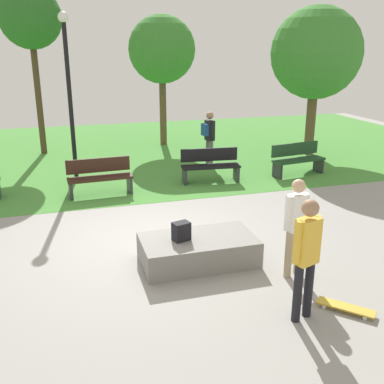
{
  "coord_description": "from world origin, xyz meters",
  "views": [
    {
      "loc": [
        -1.42,
        -7.84,
        3.59
      ],
      "look_at": [
        0.67,
        -0.75,
        1.17
      ],
      "focal_mm": 41.8,
      "sensor_mm": 36.0,
      "label": 1
    }
  ],
  "objects_px": {
    "skateboard_by_ledge": "(346,307)",
    "pedestrian_with_backpack": "(209,134)",
    "park_bench_far_right": "(297,158)",
    "tree_tall_oak": "(30,19)",
    "concrete_ledge": "(198,250)",
    "park_bench_near_lamppost": "(210,165)",
    "tree_broad_elm": "(316,54)",
    "backpack_on_ledge": "(181,231)",
    "lamp_post": "(69,82)",
    "tree_slender_maple": "(162,50)",
    "skater_watching": "(296,221)",
    "skater_performing_trick": "(307,251)",
    "park_bench_by_oak": "(100,176)"
  },
  "relations": [
    {
      "from": "skateboard_by_ledge",
      "to": "pedestrian_with_backpack",
      "type": "bearing_deg",
      "value": 85.17
    },
    {
      "from": "park_bench_near_lamppost",
      "to": "tree_slender_maple",
      "type": "relative_size",
      "value": 0.35
    },
    {
      "from": "park_bench_by_oak",
      "to": "lamp_post",
      "type": "distance_m",
      "value": 2.87
    },
    {
      "from": "park_bench_by_oak",
      "to": "tree_broad_elm",
      "type": "height_order",
      "value": "tree_broad_elm"
    },
    {
      "from": "park_bench_near_lamppost",
      "to": "tree_tall_oak",
      "type": "height_order",
      "value": "tree_tall_oak"
    },
    {
      "from": "concrete_ledge",
      "to": "skateboard_by_ledge",
      "type": "xyz_separation_m",
      "value": [
        1.56,
        -2.04,
        -0.17
      ]
    },
    {
      "from": "park_bench_far_right",
      "to": "backpack_on_ledge",
      "type": "bearing_deg",
      "value": -136.04
    },
    {
      "from": "tree_tall_oak",
      "to": "concrete_ledge",
      "type": "bearing_deg",
      "value": -73.9
    },
    {
      "from": "park_bench_by_oak",
      "to": "pedestrian_with_backpack",
      "type": "relative_size",
      "value": 0.96
    },
    {
      "from": "skateboard_by_ledge",
      "to": "lamp_post",
      "type": "relative_size",
      "value": 0.16
    },
    {
      "from": "backpack_on_ledge",
      "to": "lamp_post",
      "type": "xyz_separation_m",
      "value": [
        -1.49,
        6.08,
        2.06
      ]
    },
    {
      "from": "tree_tall_oak",
      "to": "pedestrian_with_backpack",
      "type": "height_order",
      "value": "tree_tall_oak"
    },
    {
      "from": "backpack_on_ledge",
      "to": "skater_watching",
      "type": "relative_size",
      "value": 0.19
    },
    {
      "from": "skater_watching",
      "to": "park_bench_far_right",
      "type": "relative_size",
      "value": 0.99
    },
    {
      "from": "backpack_on_ledge",
      "to": "skateboard_by_ledge",
      "type": "bearing_deg",
      "value": -63.19
    },
    {
      "from": "skateboard_by_ledge",
      "to": "tree_slender_maple",
      "type": "xyz_separation_m",
      "value": [
        0.07,
        11.84,
        3.4
      ]
    },
    {
      "from": "concrete_ledge",
      "to": "park_bench_far_right",
      "type": "xyz_separation_m",
      "value": [
        4.44,
        4.56,
        0.25
      ]
    },
    {
      "from": "skater_watching",
      "to": "lamp_post",
      "type": "xyz_separation_m",
      "value": [
        -3.15,
        6.93,
        1.73
      ]
    },
    {
      "from": "skateboard_by_ledge",
      "to": "tree_tall_oak",
      "type": "distance_m",
      "value": 13.08
    },
    {
      "from": "skater_watching",
      "to": "pedestrian_with_backpack",
      "type": "distance_m",
      "value": 7.13
    },
    {
      "from": "park_bench_near_lamppost",
      "to": "backpack_on_ledge",
      "type": "bearing_deg",
      "value": -114.19
    },
    {
      "from": "park_bench_by_oak",
      "to": "tree_broad_elm",
      "type": "xyz_separation_m",
      "value": [
        7.42,
        2.53,
        2.88
      ]
    },
    {
      "from": "backpack_on_ledge",
      "to": "park_bench_far_right",
      "type": "relative_size",
      "value": 0.19
    },
    {
      "from": "tree_tall_oak",
      "to": "park_bench_by_oak",
      "type": "bearing_deg",
      "value": -74.2
    },
    {
      "from": "skater_performing_trick",
      "to": "park_bench_by_oak",
      "type": "xyz_separation_m",
      "value": [
        -2.14,
        6.31,
        -0.54
      ]
    },
    {
      "from": "park_bench_near_lamppost",
      "to": "tree_broad_elm",
      "type": "xyz_separation_m",
      "value": [
        4.38,
        2.23,
        2.88
      ]
    },
    {
      "from": "backpack_on_ledge",
      "to": "skater_watching",
      "type": "distance_m",
      "value": 1.89
    },
    {
      "from": "park_bench_near_lamppost",
      "to": "tree_broad_elm",
      "type": "bearing_deg",
      "value": 26.99
    },
    {
      "from": "skater_performing_trick",
      "to": "tree_broad_elm",
      "type": "distance_m",
      "value": 10.56
    },
    {
      "from": "park_bench_by_oak",
      "to": "tree_broad_elm",
      "type": "relative_size",
      "value": 0.33
    },
    {
      "from": "concrete_ledge",
      "to": "skater_watching",
      "type": "distance_m",
      "value": 1.76
    },
    {
      "from": "park_bench_far_right",
      "to": "tree_tall_oak",
      "type": "height_order",
      "value": "tree_tall_oak"
    },
    {
      "from": "skater_watching",
      "to": "tree_slender_maple",
      "type": "height_order",
      "value": "tree_slender_maple"
    },
    {
      "from": "concrete_ledge",
      "to": "tree_broad_elm",
      "type": "bearing_deg",
      "value": 48.01
    },
    {
      "from": "skater_performing_trick",
      "to": "lamp_post",
      "type": "bearing_deg",
      "value": 108.27
    },
    {
      "from": "park_bench_near_lamppost",
      "to": "tree_tall_oak",
      "type": "bearing_deg",
      "value": 132.57
    },
    {
      "from": "park_bench_by_oak",
      "to": "tree_slender_maple",
      "type": "relative_size",
      "value": 0.35
    },
    {
      "from": "skater_performing_trick",
      "to": "lamp_post",
      "type": "xyz_separation_m",
      "value": [
        -2.67,
        8.08,
        1.66
      ]
    },
    {
      "from": "backpack_on_ledge",
      "to": "pedestrian_with_backpack",
      "type": "distance_m",
      "value": 6.73
    },
    {
      "from": "park_bench_far_right",
      "to": "tree_broad_elm",
      "type": "height_order",
      "value": "tree_broad_elm"
    },
    {
      "from": "tree_broad_elm",
      "to": "tree_tall_oak",
      "type": "bearing_deg",
      "value": 163.23
    },
    {
      "from": "concrete_ledge",
      "to": "skater_performing_trick",
      "type": "bearing_deg",
      "value": -66.52
    },
    {
      "from": "skateboard_by_ledge",
      "to": "park_bench_far_right",
      "type": "relative_size",
      "value": 0.44
    },
    {
      "from": "concrete_ledge",
      "to": "lamp_post",
      "type": "xyz_separation_m",
      "value": [
        -1.79,
        6.07,
        2.45
      ]
    },
    {
      "from": "backpack_on_ledge",
      "to": "tree_slender_maple",
      "type": "xyz_separation_m",
      "value": [
        1.94,
        9.8,
        2.84
      ]
    },
    {
      "from": "skateboard_by_ledge",
      "to": "pedestrian_with_backpack",
      "type": "distance_m",
      "value": 8.33
    },
    {
      "from": "skater_performing_trick",
      "to": "tree_tall_oak",
      "type": "height_order",
      "value": "tree_tall_oak"
    },
    {
      "from": "backpack_on_ledge",
      "to": "tree_broad_elm",
      "type": "relative_size",
      "value": 0.07
    },
    {
      "from": "skater_watching",
      "to": "skateboard_by_ledge",
      "type": "distance_m",
      "value": 1.49
    },
    {
      "from": "lamp_post",
      "to": "pedestrian_with_backpack",
      "type": "bearing_deg",
      "value": 1.9
    }
  ]
}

